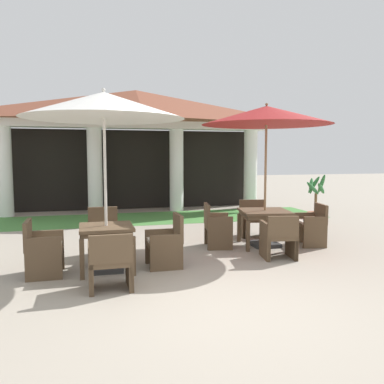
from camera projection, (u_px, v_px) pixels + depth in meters
ground_plane at (218, 305)px, 5.01m from camera, size 60.00×60.00×0.00m
background_pavilion at (136, 119)px, 13.08m from camera, size 9.24×2.74×3.97m
lawn_strip at (143, 218)px, 11.88m from camera, size 11.04×2.46×0.01m
patio_table_near_foreground at (265, 215)px, 8.23m from camera, size 1.11×1.11×0.75m
patio_umbrella_near_foreground at (266, 117)px, 8.04m from camera, size 2.63×2.63×2.92m
patio_chair_near_foreground_west at (216, 227)px, 8.17m from camera, size 0.61×0.71×0.89m
patio_chair_near_foreground_north at (253, 219)px, 9.25m from camera, size 0.68×0.60×0.83m
patio_chair_near_foreground_south at (279, 237)px, 7.26m from camera, size 0.66×0.67×0.81m
patio_chair_near_foreground_east at (312, 225)px, 8.33m from camera, size 0.59×0.70×0.87m
patio_table_mid_left at (106, 232)px, 6.46m from camera, size 0.85×0.85×0.74m
patio_umbrella_mid_left at (104, 107)px, 6.28m from camera, size 2.56×2.56×2.93m
patio_chair_mid_left_east at (166, 243)px, 6.74m from camera, size 0.56×0.58×0.89m
patio_chair_mid_left_north at (104, 235)px, 7.43m from camera, size 0.58×0.59×0.90m
patio_chair_mid_left_west at (42, 250)px, 6.23m from camera, size 0.55×0.65×0.88m
patio_chair_mid_left_south at (110, 262)px, 5.55m from camera, size 0.60×0.53×0.82m
potted_palm_right_edge at (315, 210)px, 10.61m from camera, size 0.54×0.53×1.40m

